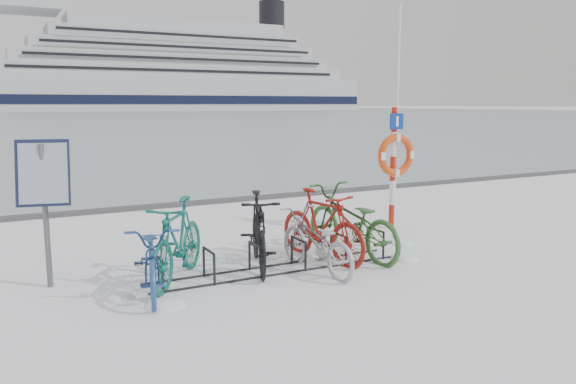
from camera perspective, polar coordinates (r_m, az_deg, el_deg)
The scene contains 14 objects.
ground at distance 8.53m, azimuth -1.08°, elevation -7.97°, with size 900.00×900.00×0.00m, color white.
ice_sheet at distance 162.37m, azimuth -26.45°, elevation 7.15°, with size 400.00×298.00×0.02m, color #949FA7.
quay_edge at distance 13.91m, azimuth -11.97°, elevation -1.31°, with size 400.00×0.25×0.10m, color #3F3F42.
bike_rack at distance 8.48m, azimuth -1.08°, elevation -6.81°, with size 4.00×0.48×0.46m.
info_board at distance 8.12m, azimuth -23.58°, elevation 0.93°, with size 0.71×0.40×2.02m.
lifebuoy_station at distance 11.26m, azimuth 10.85°, elevation 3.66°, with size 0.85×0.23×4.40m.
cruise_ferry at distance 202.95m, azimuth -11.25°, elevation 11.44°, with size 132.91×25.08×43.67m.
bike_0 at distance 7.68m, azimuth -13.60°, elevation -6.27°, with size 0.66×1.91×1.00m, color navy.
bike_1 at distance 8.09m, azimuth -11.14°, elevation -4.69°, with size 0.56×1.99×1.19m, color #125E52.
bike_2 at distance 8.57m, azimuth -3.01°, elevation -3.81°, with size 0.56×1.97×1.18m, color black.
bike_3 at distance 8.41m, azimuth 2.83°, elevation -4.86°, with size 0.63×1.81×0.95m, color #A1A4A9.
bike_4 at distance 9.01m, azimuth 3.45°, elevation -3.23°, with size 0.55×1.95×1.17m, color maroon.
bike_5 at distance 9.30m, azimuth 6.41°, elevation -2.83°, with size 0.79×2.26×1.18m, color #2F5F2A.
snow_drifts at distance 8.31m, azimuth -1.16°, elevation -8.43°, with size 5.45×1.53×0.17m.
Camera 1 is at (-3.63, -7.31, 2.48)m, focal length 35.00 mm.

